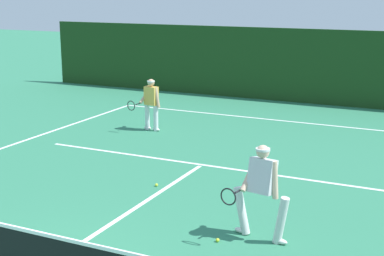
{
  "coord_description": "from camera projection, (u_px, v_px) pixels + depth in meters",
  "views": [
    {
      "loc": [
        5.45,
        -5.43,
        4.12
      ],
      "look_at": [
        -0.06,
        6.08,
        1.0
      ],
      "focal_mm": 53.45,
      "sensor_mm": 36.0,
      "label": 1
    }
  ],
  "objects": [
    {
      "name": "court_line_service",
      "position": [
        202.0,
        165.0,
        13.72
      ],
      "size": [
        8.79,
        0.1,
        0.01
      ],
      "primitive_type": "cube",
      "color": "white",
      "rests_on": "ground_plane"
    },
    {
      "name": "tennis_net",
      "position": [
        6.0,
        256.0,
        7.9
      ],
      "size": [
        11.82,
        0.09,
        1.12
      ],
      "color": "#1E4723",
      "rests_on": "ground_plane"
    },
    {
      "name": "tennis_ball_extra",
      "position": [
        218.0,
        240.0,
        9.54
      ],
      "size": [
        0.07,
        0.07,
        0.07
      ],
      "primitive_type": "sphere",
      "color": "#D1E033",
      "rests_on": "ground_plane"
    },
    {
      "name": "court_line_baseline_far",
      "position": [
        271.0,
        120.0,
        18.44
      ],
      "size": [
        10.79,
        0.1,
        0.01
      ],
      "primitive_type": "cube",
      "color": "white",
      "rests_on": "ground_plane"
    },
    {
      "name": "court_line_centre",
      "position": [
        129.0,
        212.0,
        10.82
      ],
      "size": [
        0.1,
        6.4,
        0.01
      ],
      "primitive_type": "cube",
      "color": "white",
      "rests_on": "ground_plane"
    },
    {
      "name": "tennis_ball",
      "position": [
        156.0,
        185.0,
        12.22
      ],
      "size": [
        0.07,
        0.07,
        0.07
      ],
      "primitive_type": "sphere",
      "color": "#D1E033",
      "rests_on": "ground_plane"
    },
    {
      "name": "back_fence_windscreen",
      "position": [
        300.0,
        66.0,
        20.94
      ],
      "size": [
        21.64,
        0.12,
        2.71
      ],
      "primitive_type": "cube",
      "color": "#193A17",
      "rests_on": "ground_plane"
    },
    {
      "name": "player_far",
      "position": [
        151.0,
        103.0,
        16.87
      ],
      "size": [
        0.85,
        0.88,
        1.54
      ],
      "rotation": [
        0.0,
        0.0,
        2.96
      ],
      "color": "silver",
      "rests_on": "ground_plane"
    },
    {
      "name": "player_near",
      "position": [
        261.0,
        188.0,
        9.47
      ],
      "size": [
        1.06,
        0.88,
        1.65
      ],
      "rotation": [
        0.0,
        0.0,
        2.97
      ],
      "color": "silver",
      "rests_on": "ground_plane"
    }
  ]
}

